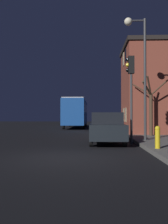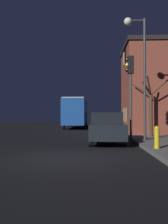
# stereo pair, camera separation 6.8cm
# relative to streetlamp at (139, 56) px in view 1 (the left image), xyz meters

# --- Properties ---
(ground_plane) EXTENTS (120.00, 120.00, 0.00)m
(ground_plane) POSITION_rel_streetlamp_xyz_m (-3.42, -4.77, -4.74)
(ground_plane) COLOR black
(brick_building) EXTENTS (4.20, 5.52, 6.95)m
(brick_building) POSITION_rel_streetlamp_xyz_m (2.03, 6.58, -1.08)
(brick_building) COLOR brown
(brick_building) RESTS_ON sidewalk
(streetlamp) EXTENTS (1.18, 0.43, 6.67)m
(streetlamp) POSITION_rel_streetlamp_xyz_m (0.00, 0.00, 0.00)
(streetlamp) COLOR #38383A
(streetlamp) RESTS_ON sidewalk
(traffic_light) EXTENTS (0.43, 0.24, 4.55)m
(traffic_light) POSITION_rel_streetlamp_xyz_m (-0.55, -0.78, -1.49)
(traffic_light) COLOR #38383A
(traffic_light) RESTS_ON ground
(bare_tree) EXTENTS (2.24, 1.42, 3.89)m
(bare_tree) POSITION_rel_streetlamp_xyz_m (1.31, 3.09, -2.55)
(bare_tree) COLOR #473323
(bare_tree) RESTS_ON sidewalk
(bus) EXTENTS (2.49, 11.62, 3.52)m
(bus) POSITION_rel_streetlamp_xyz_m (-4.70, 18.18, -2.64)
(bus) COLOR #194793
(bus) RESTS_ON ground
(car_near_lane) EXTENTS (1.77, 4.57, 1.65)m
(car_near_lane) POSITION_rel_streetlamp_xyz_m (-1.76, -0.15, -3.90)
(car_near_lane) COLOR black
(car_near_lane) RESTS_ON ground
(car_mid_lane) EXTENTS (1.85, 3.81, 1.45)m
(car_mid_lane) POSITION_rel_streetlamp_xyz_m (-1.59, 7.89, -3.98)
(car_mid_lane) COLOR beige
(car_mid_lane) RESTS_ON ground
(fire_hydrant) EXTENTS (0.21, 0.21, 0.91)m
(fire_hydrant) POSITION_rel_streetlamp_xyz_m (0.12, -3.49, -4.10)
(fire_hydrant) COLOR gold
(fire_hydrant) RESTS_ON sidewalk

